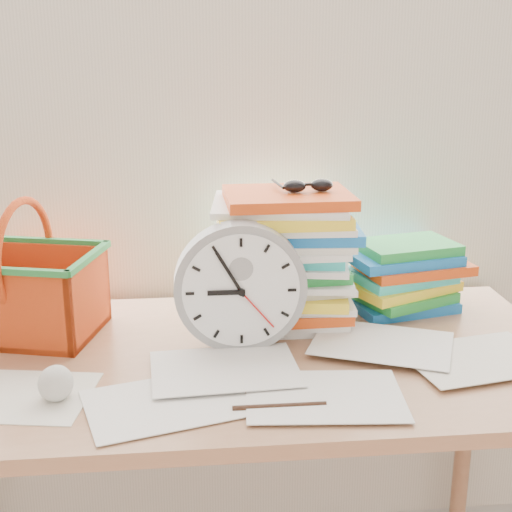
{
  "coord_description": "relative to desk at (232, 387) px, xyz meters",
  "views": [
    {
      "loc": [
        -0.09,
        0.26,
        1.37
      ],
      "look_at": [
        0.05,
        1.6,
        0.96
      ],
      "focal_mm": 50.0,
      "sensor_mm": 36.0,
      "label": 1
    }
  ],
  "objects": [
    {
      "name": "basket",
      "position": [
        -0.43,
        0.16,
        0.22
      ],
      "size": [
        0.34,
        0.3,
        0.3
      ],
      "primitive_type": null,
      "rotation": [
        0.0,
        0.0,
        -0.26
      ],
      "color": "#E64C16",
      "rests_on": "desk"
    },
    {
      "name": "desk",
      "position": [
        0.0,
        0.0,
        0.0
      ],
      "size": [
        1.4,
        0.7,
        0.75
      ],
      "color": "#A26E4C",
      "rests_on": "ground"
    },
    {
      "name": "crumpled_ball",
      "position": [
        -0.33,
        -0.16,
        0.11
      ],
      "size": [
        0.07,
        0.07,
        0.07
      ],
      "primitive_type": "sphere",
      "color": "silver",
      "rests_on": "desk"
    },
    {
      "name": "scattered_papers",
      "position": [
        0.0,
        0.0,
        0.08
      ],
      "size": [
        1.26,
        0.42,
        0.02
      ],
      "primitive_type": null,
      "color": "white",
      "rests_on": "desk"
    },
    {
      "name": "paper_stack",
      "position": [
        0.13,
        0.17,
        0.23
      ],
      "size": [
        0.33,
        0.28,
        0.3
      ],
      "primitive_type": null,
      "rotation": [
        0.0,
        0.0,
        -0.05
      ],
      "color": "white",
      "rests_on": "desk"
    },
    {
      "name": "pen",
      "position": [
        0.07,
        -0.24,
        0.08
      ],
      "size": [
        0.17,
        0.01,
        0.01
      ],
      "primitive_type": "cylinder",
      "rotation": [
        0.0,
        1.57,
        -0.0
      ],
      "color": "black",
      "rests_on": "desk"
    },
    {
      "name": "book_stack",
      "position": [
        0.44,
        0.22,
        0.16
      ],
      "size": [
        0.32,
        0.28,
        0.16
      ],
      "primitive_type": null,
      "rotation": [
        0.0,
        0.0,
        0.33
      ],
      "color": "white",
      "rests_on": "desk"
    },
    {
      "name": "clock",
      "position": [
        0.02,
        0.03,
        0.21
      ],
      "size": [
        0.27,
        0.05,
        0.27
      ],
      "primitive_type": "cylinder",
      "rotation": [
        1.57,
        0.0,
        0.0
      ],
      "color": "gray",
      "rests_on": "desk"
    },
    {
      "name": "curtain",
      "position": [
        0.0,
        0.38,
        0.62
      ],
      "size": [
        2.4,
        0.01,
        2.5
      ],
      "primitive_type": "cube",
      "color": "silver",
      "rests_on": "room_shell"
    },
    {
      "name": "sunglasses",
      "position": [
        0.18,
        0.16,
        0.39
      ],
      "size": [
        0.14,
        0.12,
        0.03
      ],
      "primitive_type": null,
      "rotation": [
        0.0,
        0.0,
        0.12
      ],
      "color": "black",
      "rests_on": "paper_stack"
    }
  ]
}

